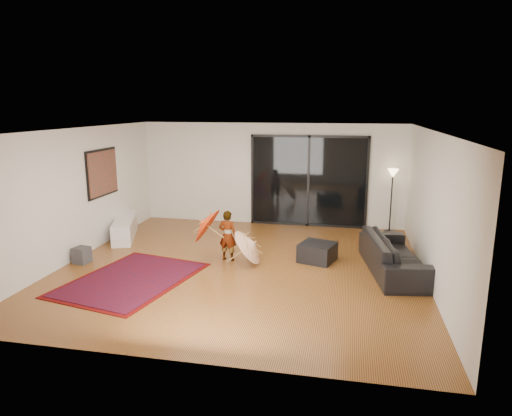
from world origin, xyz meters
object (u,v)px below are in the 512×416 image
(sofa, at_px, (395,255))
(media_console, at_px, (125,228))
(ottoman, at_px, (317,252))
(child, at_px, (228,236))

(sofa, bearing_deg, media_console, 70.31)
(sofa, height_order, ottoman, sofa)
(sofa, distance_m, child, 3.33)
(ottoman, relative_size, child, 0.63)
(ottoman, bearing_deg, media_console, 170.34)
(ottoman, bearing_deg, child, -170.39)
(ottoman, distance_m, child, 1.88)
(sofa, distance_m, ottoman, 1.54)
(media_console, distance_m, sofa, 6.30)
(sofa, relative_size, ottoman, 3.56)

